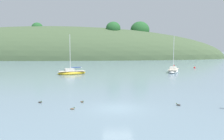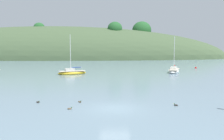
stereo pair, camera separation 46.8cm
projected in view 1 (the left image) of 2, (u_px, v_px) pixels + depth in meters
ground_plane at (118, 108)px, 19.86m from camera, size 400.00×400.00×0.00m
far_shoreline_hill at (50, 58)px, 100.98m from camera, size 150.00×36.00×29.29m
sailboat_grey_yawl at (72, 72)px, 43.71m from camera, size 5.44×3.39×7.46m
sailboat_black_sloop at (173, 71)px, 46.91m from camera, size 3.69×5.72×7.29m
mooring_buoy_outer at (195, 68)px, 56.08m from camera, size 0.44×0.44×0.54m
duck_lone_right at (178, 105)px, 20.71m from camera, size 0.40×0.32×0.24m
duck_lone_left at (40, 102)px, 21.68m from camera, size 0.41×0.32×0.24m
duck_lead at (82, 102)px, 21.82m from camera, size 0.37×0.36×0.24m
duck_straggler at (73, 109)px, 19.42m from camera, size 0.43×0.21×0.24m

